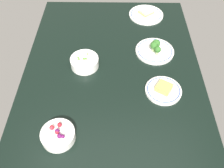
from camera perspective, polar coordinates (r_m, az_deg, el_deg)
dining_table at (r=128.46cm, az=0.00°, el=-1.16°), size 158.62×96.19×4.00cm
plate_broccoli at (r=145.90cm, az=9.87°, el=7.80°), size 22.18×22.18×8.08cm
bowl_berries at (r=110.62cm, az=-12.34°, el=-11.41°), size 14.90×14.90×6.47cm
plate_sandwich at (r=174.98cm, az=7.90°, el=15.69°), size 22.95×22.95×4.31cm
bowl_peas at (r=135.73cm, az=-6.35°, el=5.11°), size 15.44×15.44×6.58cm
plate_cheese at (r=126.55cm, az=11.79°, el=-1.32°), size 18.29×18.29×4.50cm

